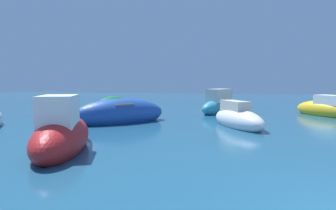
{
  "coord_description": "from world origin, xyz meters",
  "views": [
    {
      "loc": [
        -2.75,
        -4.14,
        2.14
      ],
      "look_at": [
        -5.89,
        11.55,
        0.69
      ],
      "focal_mm": 29.1,
      "sensor_mm": 36.0,
      "label": 1
    }
  ],
  "objects_px": {
    "moored_boat_0": "(62,135)",
    "moored_boat_3": "(221,106)",
    "moored_boat_8": "(326,109)",
    "moored_boat_1": "(113,105)",
    "moored_boat_9": "(238,119)",
    "moored_boat_7": "(120,114)"
  },
  "relations": [
    {
      "from": "moored_boat_1",
      "to": "moored_boat_7",
      "type": "relative_size",
      "value": 0.89
    },
    {
      "from": "moored_boat_1",
      "to": "moored_boat_9",
      "type": "distance_m",
      "value": 10.06
    },
    {
      "from": "moored_boat_3",
      "to": "moored_boat_1",
      "type": "bearing_deg",
      "value": 121.99
    },
    {
      "from": "moored_boat_7",
      "to": "moored_boat_8",
      "type": "height_order",
      "value": "moored_boat_8"
    },
    {
      "from": "moored_boat_3",
      "to": "moored_boat_8",
      "type": "bearing_deg",
      "value": -57.48
    },
    {
      "from": "moored_boat_3",
      "to": "moored_boat_7",
      "type": "bearing_deg",
      "value": 168.86
    },
    {
      "from": "moored_boat_1",
      "to": "moored_boat_9",
      "type": "bearing_deg",
      "value": -119.46
    },
    {
      "from": "moored_boat_0",
      "to": "moored_boat_3",
      "type": "bearing_deg",
      "value": -43.64
    },
    {
      "from": "moored_boat_8",
      "to": "moored_boat_0",
      "type": "bearing_deg",
      "value": 99.64
    },
    {
      "from": "moored_boat_9",
      "to": "moored_boat_7",
      "type": "bearing_deg",
      "value": -120.85
    },
    {
      "from": "moored_boat_7",
      "to": "moored_boat_8",
      "type": "relative_size",
      "value": 1.17
    },
    {
      "from": "moored_boat_8",
      "to": "moored_boat_7",
      "type": "bearing_deg",
      "value": 79.52
    },
    {
      "from": "moored_boat_0",
      "to": "moored_boat_9",
      "type": "relative_size",
      "value": 1.18
    },
    {
      "from": "moored_boat_0",
      "to": "moored_boat_7",
      "type": "relative_size",
      "value": 0.94
    },
    {
      "from": "moored_boat_1",
      "to": "moored_boat_8",
      "type": "distance_m",
      "value": 13.92
    },
    {
      "from": "moored_boat_3",
      "to": "moored_boat_9",
      "type": "bearing_deg",
      "value": -137.84
    },
    {
      "from": "moored_boat_1",
      "to": "moored_boat_9",
      "type": "height_order",
      "value": "moored_boat_9"
    },
    {
      "from": "moored_boat_3",
      "to": "moored_boat_0",
      "type": "bearing_deg",
      "value": -170.33
    },
    {
      "from": "moored_boat_3",
      "to": "moored_boat_8",
      "type": "xyz_separation_m",
      "value": [
        6.25,
        -0.13,
        -0.07
      ]
    },
    {
      "from": "moored_boat_0",
      "to": "moored_boat_3",
      "type": "xyz_separation_m",
      "value": [
        4.76,
        10.66,
        0.01
      ]
    },
    {
      "from": "moored_boat_7",
      "to": "moored_boat_3",
      "type": "bearing_deg",
      "value": 3.41
    },
    {
      "from": "moored_boat_7",
      "to": "moored_boat_9",
      "type": "bearing_deg",
      "value": -43.4
    }
  ]
}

